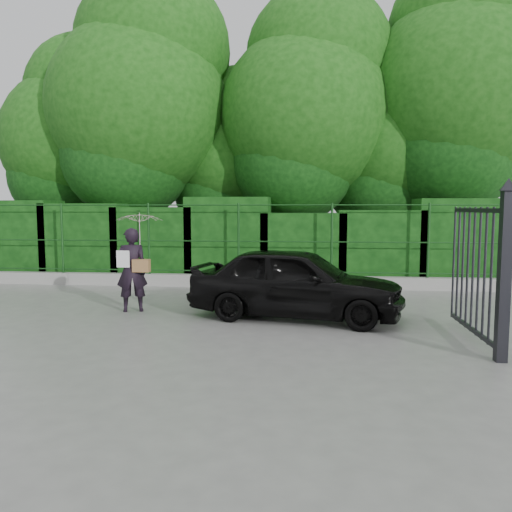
# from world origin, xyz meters

# --- Properties ---
(ground) EXTENTS (80.00, 80.00, 0.00)m
(ground) POSITION_xyz_m (0.00, 0.00, 0.00)
(ground) COLOR gray
(kerb) EXTENTS (14.00, 0.25, 0.30)m
(kerb) POSITION_xyz_m (0.00, 4.50, 0.15)
(kerb) COLOR #9E9E99
(kerb) RESTS_ON ground
(fence) EXTENTS (14.13, 0.06, 1.80)m
(fence) POSITION_xyz_m (0.22, 4.50, 1.20)
(fence) COLOR #143F15
(fence) RESTS_ON kerb
(hedge) EXTENTS (14.20, 1.20, 2.26)m
(hedge) POSITION_xyz_m (-0.06, 5.50, 1.04)
(hedge) COLOR black
(hedge) RESTS_ON ground
(trees) EXTENTS (17.10, 6.15, 8.08)m
(trees) POSITION_xyz_m (1.14, 7.74, 4.62)
(trees) COLOR black
(trees) RESTS_ON ground
(gate) EXTENTS (0.22, 2.33, 2.36)m
(gate) POSITION_xyz_m (4.60, -0.72, 1.19)
(gate) COLOR black
(gate) RESTS_ON ground
(woman) EXTENTS (0.91, 0.87, 1.90)m
(woman) POSITION_xyz_m (-1.14, 1.41, 1.23)
(woman) COLOR black
(woman) RESTS_ON ground
(car) EXTENTS (4.04, 2.26, 1.30)m
(car) POSITION_xyz_m (1.90, 1.13, 0.65)
(car) COLOR black
(car) RESTS_ON ground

